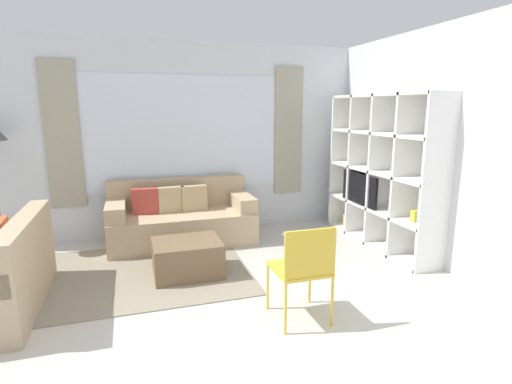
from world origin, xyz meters
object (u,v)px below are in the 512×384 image
ottoman (187,258)px  folding_chair (303,265)px  shelving_unit (382,172)px  couch_main (181,219)px

ottoman → folding_chair: 1.55m
shelving_unit → ottoman: bearing=-173.8°
ottoman → shelving_unit: bearing=6.2°
couch_main → ottoman: (-0.08, -1.14, -0.12)m
couch_main → shelving_unit: bearing=-18.8°
couch_main → folding_chair: (0.72, -2.44, 0.20)m
shelving_unit → ottoman: (-2.61, -0.28, -0.78)m
couch_main → folding_chair: size_ratio=2.20×
shelving_unit → folding_chair: size_ratio=2.37×
couch_main → ottoman: size_ratio=2.63×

